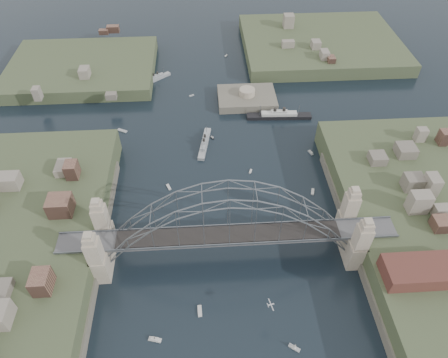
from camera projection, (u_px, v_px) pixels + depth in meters
The scene contains 25 objects.
ground at pixel (228, 254), 104.93m from camera, with size 500.00×500.00×0.00m, color black.
bridge at pixel (229, 225), 96.22m from camera, with size 84.00×13.80×24.60m.
shore_west at pixel (2, 261), 101.05m from camera, with size 50.50×90.00×12.00m.
shore_east at pixel (443, 239), 106.03m from camera, with size 50.50×90.00×12.00m.
headland_nw at pixel (83, 72), 169.24m from camera, with size 60.00×45.00×9.00m, color #3D492D.
headland_ne at pixel (320, 48), 184.21m from camera, with size 70.00×55.00×9.50m, color #3D492D.
fort_island at pixel (247, 102), 155.10m from camera, with size 22.00×16.00×9.40m.
wharf_shed at pixel (428, 271), 89.89m from camera, with size 20.00×8.00×4.00m, color #592D26.
finger_pier at pixel (417, 352), 86.37m from camera, with size 4.00×22.00×1.40m, color #535356.
naval_cruiser_near at pixel (205, 143), 135.81m from camera, with size 5.00×16.32×4.86m.
naval_cruiser_far at pixel (156, 78), 165.37m from camera, with size 11.74×10.03×4.59m.
ocean_liner at pixel (279, 116), 146.72m from camera, with size 23.70×4.23×5.79m.
aeroplane at pixel (270, 305), 86.64m from camera, with size 1.65×2.94×0.43m.
small_boat_a at pixel (169, 187), 122.02m from camera, with size 1.72×2.60×0.45m.
small_boat_b at pixel (251, 171), 126.90m from camera, with size 1.19×1.95×0.45m.
small_boat_c at pixel (200, 311), 93.54m from camera, with size 1.06×2.89×0.45m.
small_boat_d at pixel (311, 152), 133.15m from camera, with size 1.58×2.50×1.43m.
small_boat_e at pixel (122, 131), 141.61m from camera, with size 3.83×2.83×0.45m.
small_boat_f at pixel (212, 138), 138.62m from camera, with size 1.42×1.46×1.43m.
small_boat_g at pixel (295, 347), 86.99m from camera, with size 2.67×2.24×2.38m.
small_boat_h at pixel (192, 96), 157.36m from camera, with size 2.08×1.43×0.45m.
small_boat_i at pixel (313, 192), 120.66m from camera, with size 1.51×2.62×0.45m.
small_boat_j at pixel (155, 339), 88.66m from camera, with size 3.02×1.65×1.43m.
small_boat_k at pixel (226, 56), 180.09m from camera, with size 1.45×1.93×0.45m.
small_boat_l at pixel (108, 170), 127.26m from camera, with size 1.86×2.52×1.43m.
Camera 1 is at (-4.81, -60.04, 88.18)m, focal length 32.07 mm.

